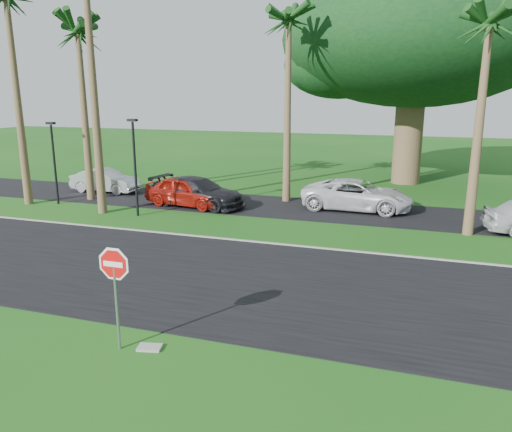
{
  "coord_description": "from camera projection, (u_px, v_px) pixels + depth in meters",
  "views": [
    {
      "loc": [
        6.87,
        -12.06,
        5.85
      ],
      "look_at": [
        1.76,
        3.37,
        1.8
      ],
      "focal_mm": 35.0,
      "sensor_mm": 36.0,
      "label": 1
    }
  ],
  "objects": [
    {
      "name": "palm_left_mid",
      "position": [
        78.0,
        36.0,
        25.85
      ],
      "size": [
        5.0,
        5.0,
        10.0
      ],
      "color": "brown",
      "rests_on": "ground"
    },
    {
      "name": "utility_slab",
      "position": [
        150.0,
        347.0,
        11.69
      ],
      "size": [
        0.61,
        0.46,
        0.06
      ],
      "primitive_type": "cube",
      "rotation": [
        0.0,
        0.0,
        0.22
      ],
      "color": "gray",
      "rests_on": "ground"
    },
    {
      "name": "car_minivan",
      "position": [
        357.0,
        195.0,
        25.26
      ],
      "size": [
        5.57,
        2.68,
        1.53
      ],
      "primitive_type": "imported",
      "rotation": [
        0.0,
        0.0,
        1.54
      ],
      "color": "silver",
      "rests_on": "ground"
    },
    {
      "name": "palm_center",
      "position": [
        289.0,
        25.0,
        25.3
      ],
      "size": [
        5.0,
        5.0,
        10.5
      ],
      "color": "brown",
      "rests_on": "ground"
    },
    {
      "name": "curb",
      "position": [
        236.0,
        240.0,
        20.18
      ],
      "size": [
        120.0,
        0.12,
        0.06
      ],
      "primitive_type": "cube",
      "color": "gray",
      "rests_on": "ground"
    },
    {
      "name": "car_dark",
      "position": [
        198.0,
        192.0,
        26.04
      ],
      "size": [
        5.45,
        2.96,
        1.5
      ],
      "primitive_type": "imported",
      "rotation": [
        0.0,
        0.0,
        1.4
      ],
      "color": "black",
      "rests_on": "ground"
    },
    {
      "name": "palm_right_near",
      "position": [
        489.0,
        29.0,
        19.1
      ],
      "size": [
        5.0,
        5.0,
        9.5
      ],
      "color": "brown",
      "rests_on": "ground"
    },
    {
      "name": "streetlight_left",
      "position": [
        54.0,
        157.0,
        26.27
      ],
      "size": [
        0.45,
        0.25,
        4.34
      ],
      "color": "black",
      "rests_on": "ground"
    },
    {
      "name": "palm_left_far",
      "position": [
        6.0,
        2.0,
        24.42
      ],
      "size": [
        5.0,
        5.0,
        11.5
      ],
      "color": "brown",
      "rests_on": "ground"
    },
    {
      "name": "parking_strip",
      "position": [
        279.0,
        207.0,
        26.13
      ],
      "size": [
        120.0,
        5.0,
        0.02
      ],
      "primitive_type": "cube",
      "color": "black",
      "rests_on": "ground"
    },
    {
      "name": "car_silver",
      "position": [
        105.0,
        181.0,
        29.74
      ],
      "size": [
        4.18,
        1.49,
        1.37
      ],
      "primitive_type": "imported",
      "rotation": [
        0.0,
        0.0,
        1.56
      ],
      "color": "silver",
      "rests_on": "ground"
    },
    {
      "name": "ground",
      "position": [
        163.0,
        297.0,
        14.62
      ],
      "size": [
        120.0,
        120.0,
        0.0
      ],
      "primitive_type": "plane",
      "color": "#134C13",
      "rests_on": "ground"
    },
    {
      "name": "road",
      "position": [
        192.0,
        274.0,
        16.46
      ],
      "size": [
        120.0,
        8.0,
        0.02
      ],
      "primitive_type": "cube",
      "color": "black",
      "rests_on": "ground"
    },
    {
      "name": "car_red",
      "position": [
        187.0,
        191.0,
        26.13
      ],
      "size": [
        4.83,
        2.55,
        1.57
      ],
      "primitive_type": "imported",
      "rotation": [
        0.0,
        0.0,
        1.41
      ],
      "color": "#99150C",
      "rests_on": "ground"
    },
    {
      "name": "streetlight_right",
      "position": [
        135.0,
        161.0,
        23.64
      ],
      "size": [
        0.45,
        0.25,
        4.64
      ],
      "color": "black",
      "rests_on": "ground"
    },
    {
      "name": "stop_sign_near",
      "position": [
        115.0,
        278.0,
        11.27
      ],
      "size": [
        1.05,
        0.07,
        2.62
      ],
      "color": "gray",
      "rests_on": "ground"
    },
    {
      "name": "canopy_tree",
      "position": [
        415.0,
        41.0,
        30.89
      ],
      "size": [
        16.5,
        16.5,
        13.12
      ],
      "color": "brown",
      "rests_on": "ground"
    }
  ]
}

